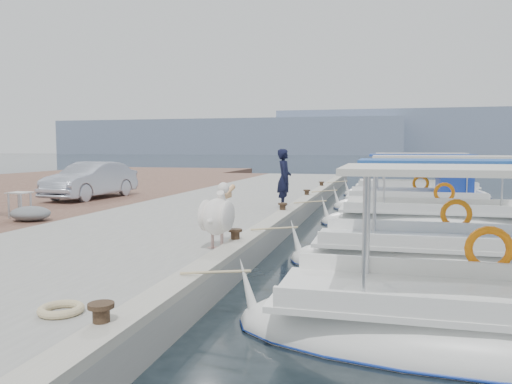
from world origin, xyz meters
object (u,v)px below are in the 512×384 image
at_px(fishing_caique_a, 479,334).
at_px(fishing_caique_c, 438,224).
at_px(fishing_caique_b, 447,263).
at_px(fishing_caique_e, 415,194).
at_px(fisherman, 284,178).
at_px(parked_car, 91,180).
at_px(fishing_caique_d, 417,206).
at_px(pelican, 218,215).

relative_size(fishing_caique_a, fishing_caique_c, 0.86).
bearing_deg(fishing_caique_b, fishing_caique_e, 88.64).
distance_m(fisherman, parked_car, 8.04).
height_order(fishing_caique_b, fishing_caique_d, same).
bearing_deg(fishing_caique_a, pelican, 149.01).
bearing_deg(fishing_caique_e, fisherman, -114.84).
relative_size(fishing_caique_b, fishing_caique_c, 0.89).
relative_size(fishing_caique_d, pelican, 3.98).
bearing_deg(fishing_caique_c, fishing_caique_a, -92.94).
distance_m(fishing_caique_b, fishing_caique_e, 15.89).
relative_size(fishing_caique_e, pelican, 4.48).
bearing_deg(parked_car, fishing_caique_b, -23.39).
bearing_deg(fishing_caique_d, fishing_caique_b, -90.47).
distance_m(fishing_caique_d, parked_car, 12.92).
relative_size(fishing_caique_c, fishing_caique_d, 1.13).
bearing_deg(parked_car, fisherman, -3.72).
xyz_separation_m(fishing_caique_b, fishing_caique_e, (0.38, 15.88, 0.00)).
distance_m(fishing_caique_c, pelican, 8.61).
bearing_deg(fishing_caique_d, pelican, -111.66).
height_order(fishing_caique_c, fisherman, fisherman).
bearing_deg(fishing_caique_b, fishing_caique_c, 85.94).
height_order(fishing_caique_a, fishing_caique_c, same).
bearing_deg(fishing_caique_a, fishing_caique_d, 89.27).
bearing_deg(pelican, fishing_caique_c, 55.55).
xyz_separation_m(fishing_caique_b, fishing_caique_c, (0.40, 5.64, -0.00)).
xyz_separation_m(fishing_caique_d, fishing_caique_e, (0.29, 5.91, -0.07)).
xyz_separation_m(fishing_caique_c, fishing_caique_e, (-0.02, 10.24, 0.00)).
bearing_deg(fisherman, parked_car, 71.15).
bearing_deg(pelican, fishing_caique_d, 68.34).
xyz_separation_m(fishing_caique_b, parked_car, (-12.38, 6.71, 1.09)).
xyz_separation_m(fishing_caique_b, fisherman, (-4.44, 5.48, 1.35)).
bearing_deg(fisherman, fishing_caique_c, -98.21).
bearing_deg(parked_car, fishing_caique_d, 19.70).
bearing_deg(fisherman, fishing_caique_b, -151.10).
bearing_deg(fishing_caique_a, fisherman, 114.55).
bearing_deg(fishing_caique_d, fishing_caique_e, 87.15).
height_order(fishing_caique_e, parked_car, fishing_caique_e).
xyz_separation_m(fishing_caique_c, fishing_caique_d, (-0.32, 4.33, 0.07)).
xyz_separation_m(fishing_caique_a, fishing_caique_e, (0.47, 19.90, 0.00)).
bearing_deg(pelican, fishing_caique_e, 74.44).
relative_size(fishing_caique_a, fishing_caique_d, 0.98).
bearing_deg(fishing_caique_d, fishing_caique_c, -85.80).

